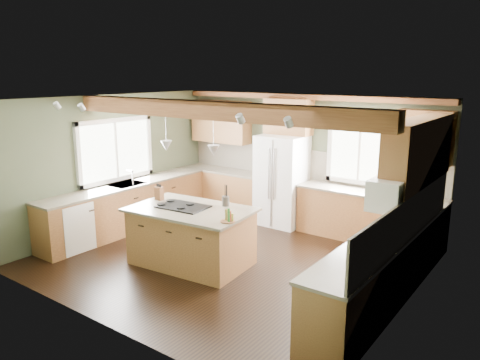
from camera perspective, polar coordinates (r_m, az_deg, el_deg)
The scene contains 37 objects.
floor at distance 7.78m, azimuth -1.36°, elevation -9.71°, with size 5.60×5.60×0.00m, color black.
ceiling at distance 7.19m, azimuth -1.47°, elevation 9.76°, with size 5.60×5.60×0.00m, color silver.
wall_back at distance 9.44m, azimuth 7.89°, elevation 2.49°, with size 5.60×5.60×0.00m, color #434D36.
wall_left at distance 9.32m, azimuth -15.20°, elevation 2.01°, with size 5.00×5.00×0.00m, color #434D36.
wall_right at distance 6.14m, azimuth 19.82°, elevation -3.94°, with size 5.00×5.00×0.00m, color #434D36.
ceiling_beam at distance 6.84m, azimuth -3.83°, elevation 8.48°, with size 5.55×0.26×0.26m, color #552B18.
soffit_trim at distance 9.21m, azimuth 7.83°, elevation 10.01°, with size 5.55×0.20×0.10m, color #552B18.
backsplash_back at distance 9.44m, azimuth 7.83°, elevation 1.94°, with size 5.58×0.03×0.58m, color brown.
backsplash_right at distance 6.22m, azimuth 19.76°, elevation -4.60°, with size 0.03×3.70×0.58m, color brown.
base_cab_back_left at distance 10.34m, azimuth -1.81°, elevation -1.35°, with size 2.02×0.60×0.88m, color brown.
counter_back_left at distance 10.23m, azimuth -1.83°, elevation 1.15°, with size 2.06×0.64×0.04m, color brown.
base_cab_back_right at distance 8.78m, azimuth 15.36°, elevation -4.45°, with size 2.62×0.60×0.88m, color brown.
counter_back_right at distance 8.66m, azimuth 15.55°, elevation -1.55°, with size 2.66×0.64×0.04m, color brown.
base_cab_left at distance 9.32m, azimuth -13.48°, elevation -3.33°, with size 0.60×3.70×0.88m, color brown.
counter_left at distance 9.20m, azimuth -13.64°, elevation -0.58°, with size 0.64×3.74×0.04m, color brown.
base_cab_right at distance 6.56m, azimuth 16.82°, elevation -10.63°, with size 0.60×3.70×0.88m, color brown.
counter_right at distance 6.39m, azimuth 17.09°, elevation -6.85°, with size 0.64×3.74×0.04m, color brown.
upper_cab_back_left at distance 10.29m, azimuth -2.33°, elevation 7.13°, with size 1.40×0.35×0.90m, color brown.
upper_cab_over_fridge at distance 9.32m, azimuth 5.90°, elevation 7.69°, with size 0.96×0.35×0.70m, color brown.
upper_cab_right at distance 6.90m, azimuth 21.01°, elevation 3.32°, with size 0.35×2.20×0.90m, color brown.
upper_cab_back_corner at distance 8.34m, azimuth 21.51°, elevation 4.84°, with size 0.90×0.35×0.90m, color brown.
window_left at distance 9.29m, azimuth -14.97°, elevation 3.56°, with size 0.04×1.60×1.05m, color white.
window_back at distance 8.90m, azimuth 14.41°, elevation 3.20°, with size 1.10×0.04×1.00m, color white.
sink at distance 9.20m, azimuth -13.64°, elevation -0.55°, with size 0.50×0.65×0.03m, color #262628.
faucet at distance 9.04m, azimuth -12.95°, elevation 0.18°, with size 0.02×0.02×0.28m, color #B2B2B7.
dishwasher at distance 8.58m, azimuth -20.06°, elevation -5.28°, with size 0.60×0.60×0.84m, color white.
oven at distance 5.47m, azimuth 11.93°, elevation -15.44°, with size 0.60×0.72×0.84m, color white.
microwave at distance 6.09m, azimuth 17.89°, elevation -1.49°, with size 0.40×0.70×0.38m, color white.
pendant_left at distance 7.45m, azimuth -8.97°, elevation 4.15°, with size 0.18×0.18×0.16m, color #B2B2B7.
pendant_right at distance 6.92m, azimuth -3.24°, elevation 3.61°, with size 0.18×0.18×0.16m, color #B2B2B7.
refrigerator at distance 9.34m, azimuth 5.09°, elevation -0.05°, with size 0.90×0.74×1.80m, color white.
island at distance 7.54m, azimuth -5.94°, elevation -6.97°, with size 1.78×1.09×0.88m, color brown.
island_top at distance 7.39m, azimuth -6.03°, elevation -3.62°, with size 1.90×1.21×0.04m, color brown.
cooktop at distance 7.47m, azimuth -6.95°, elevation -3.23°, with size 0.77×0.52×0.02m, color black.
knife_block at distance 7.93m, azimuth -9.83°, elevation -1.61°, with size 0.13×0.10×0.22m, color brown.
utensil_crock at distance 7.48m, azimuth -1.75°, elevation -2.58°, with size 0.12×0.12×0.16m, color #39332E.
bottle_tray at distance 6.69m, azimuth -1.52°, elevation -4.30°, with size 0.22×0.22×0.20m, color brown, non-canonical shape.
Camera 1 is at (4.38, -5.68, 3.02)m, focal length 35.00 mm.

